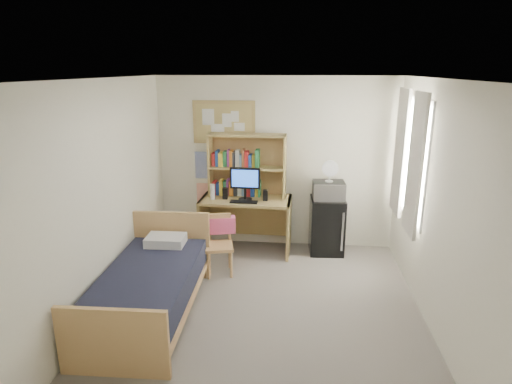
# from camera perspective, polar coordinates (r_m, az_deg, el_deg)

# --- Properties ---
(floor) EXTENTS (3.60, 4.20, 0.02)m
(floor) POSITION_cam_1_polar(r_m,az_deg,el_deg) (5.08, 1.00, -16.05)
(floor) COLOR gray
(floor) RESTS_ON ground
(ceiling) EXTENTS (3.60, 4.20, 0.02)m
(ceiling) POSITION_cam_1_polar(r_m,az_deg,el_deg) (4.30, 1.18, 14.86)
(ceiling) COLOR silver
(ceiling) RESTS_ON wall_back
(wall_back) EXTENTS (3.60, 0.04, 2.60)m
(wall_back) POSITION_cam_1_polar(r_m,az_deg,el_deg) (6.54, 2.61, 3.82)
(wall_back) COLOR white
(wall_back) RESTS_ON floor
(wall_front) EXTENTS (3.60, 0.04, 2.60)m
(wall_front) POSITION_cam_1_polar(r_m,az_deg,el_deg) (2.62, -2.87, -16.18)
(wall_front) COLOR white
(wall_front) RESTS_ON floor
(wall_left) EXTENTS (0.04, 4.20, 2.60)m
(wall_left) POSITION_cam_1_polar(r_m,az_deg,el_deg) (4.99, -19.98, -1.10)
(wall_left) COLOR white
(wall_left) RESTS_ON floor
(wall_right) EXTENTS (0.04, 4.20, 2.60)m
(wall_right) POSITION_cam_1_polar(r_m,az_deg,el_deg) (4.73, 23.37, -2.39)
(wall_right) COLOR white
(wall_right) RESTS_ON floor
(window_unit) EXTENTS (0.10, 1.40, 1.70)m
(window_unit) POSITION_cam_1_polar(r_m,az_deg,el_deg) (5.77, 19.80, 4.23)
(window_unit) COLOR white
(window_unit) RESTS_ON wall_right
(curtain_left) EXTENTS (0.04, 0.55, 1.70)m
(curtain_left) POSITION_cam_1_polar(r_m,az_deg,el_deg) (5.38, 20.47, 3.36)
(curtain_left) COLOR silver
(curtain_left) RESTS_ON wall_right
(curtain_right) EXTENTS (0.04, 0.55, 1.70)m
(curtain_right) POSITION_cam_1_polar(r_m,az_deg,el_deg) (6.14, 18.67, 5.02)
(curtain_right) COLOR silver
(curtain_right) RESTS_ON wall_right
(bulletin_board) EXTENTS (0.94, 0.03, 0.64)m
(bulletin_board) POSITION_cam_1_polar(r_m,az_deg,el_deg) (6.51, -4.29, 9.27)
(bulletin_board) COLOR tan
(bulletin_board) RESTS_ON wall_back
(poster_wave) EXTENTS (0.30, 0.01, 0.42)m
(poster_wave) POSITION_cam_1_polar(r_m,az_deg,el_deg) (6.69, -6.86, 3.57)
(poster_wave) COLOR #2A45AB
(poster_wave) RESTS_ON wall_back
(poster_japan) EXTENTS (0.28, 0.01, 0.36)m
(poster_japan) POSITION_cam_1_polar(r_m,az_deg,el_deg) (6.81, -6.73, -0.29)
(poster_japan) COLOR #E54B28
(poster_japan) RESTS_ON wall_back
(desk) EXTENTS (1.36, 0.71, 0.83)m
(desk) POSITION_cam_1_polar(r_m,az_deg,el_deg) (6.49, -1.33, -4.40)
(desk) COLOR tan
(desk) RESTS_ON floor
(desk_chair) EXTENTS (0.49, 0.49, 0.81)m
(desk_chair) POSITION_cam_1_polar(r_m,az_deg,el_deg) (5.81, -4.96, -7.16)
(desk_chair) COLOR tan
(desk_chair) RESTS_ON floor
(mini_fridge) EXTENTS (0.52, 0.52, 0.85)m
(mini_fridge) POSITION_cam_1_polar(r_m,az_deg,el_deg) (6.54, 9.41, -4.41)
(mini_fridge) COLOR black
(mini_fridge) RESTS_ON floor
(bed) EXTENTS (1.04, 2.00, 0.54)m
(bed) POSITION_cam_1_polar(r_m,az_deg,el_deg) (5.07, -14.09, -12.97)
(bed) COLOR black
(bed) RESTS_ON floor
(hutch) EXTENTS (1.16, 0.33, 0.94)m
(hutch) POSITION_cam_1_polar(r_m,az_deg,el_deg) (6.38, -1.18, 3.56)
(hutch) COLOR tan
(hutch) RESTS_ON desk
(monitor) EXTENTS (0.44, 0.05, 0.47)m
(monitor) POSITION_cam_1_polar(r_m,az_deg,el_deg) (6.23, -1.46, 1.03)
(monitor) COLOR black
(monitor) RESTS_ON desk
(keyboard) EXTENTS (0.40, 0.14, 0.02)m
(keyboard) POSITION_cam_1_polar(r_m,az_deg,el_deg) (6.17, -1.65, -1.33)
(keyboard) COLOR black
(keyboard) RESTS_ON desk
(speaker_left) EXTENTS (0.07, 0.07, 0.17)m
(speaker_left) POSITION_cam_1_polar(r_m,az_deg,el_deg) (6.33, -4.13, -0.20)
(speaker_left) COLOR black
(speaker_left) RESTS_ON desk
(speaker_right) EXTENTS (0.07, 0.07, 0.16)m
(speaker_right) POSITION_cam_1_polar(r_m,az_deg,el_deg) (6.24, 1.27, -0.42)
(speaker_right) COLOR black
(speaker_right) RESTS_ON desk
(water_bottle) EXTENTS (0.07, 0.07, 0.23)m
(water_bottle) POSITION_cam_1_polar(r_m,az_deg,el_deg) (6.32, -5.81, 0.03)
(water_bottle) COLOR white
(water_bottle) RESTS_ON desk
(hoodie) EXTENTS (0.49, 0.25, 0.23)m
(hoodie) POSITION_cam_1_polar(r_m,az_deg,el_deg) (5.91, -5.10, -4.41)
(hoodie) COLOR #F15B8D
(hoodie) RESTS_ON desk_chair
(microwave) EXTENTS (0.47, 0.37, 0.26)m
(microwave) POSITION_cam_1_polar(r_m,az_deg,el_deg) (6.35, 9.65, 0.22)
(microwave) COLOR #B4B4B9
(microwave) RESTS_ON mini_fridge
(desk_fan) EXTENTS (0.24, 0.24, 0.29)m
(desk_fan) POSITION_cam_1_polar(r_m,az_deg,el_deg) (6.28, 9.77, 2.64)
(desk_fan) COLOR white
(desk_fan) RESTS_ON microwave
(pillow) EXTENTS (0.49, 0.35, 0.11)m
(pillow) POSITION_cam_1_polar(r_m,az_deg,el_deg) (5.57, -11.94, -6.32)
(pillow) COLOR white
(pillow) RESTS_ON bed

